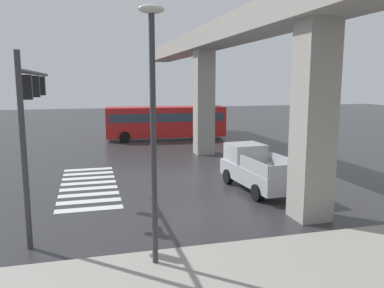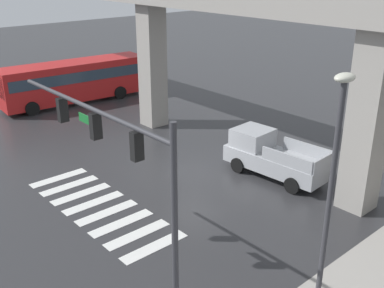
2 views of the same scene
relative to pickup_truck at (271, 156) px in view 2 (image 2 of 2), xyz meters
The scene contains 7 objects.
ground_plane 3.94m from the pickup_truck, 133.94° to the right, with size 120.00×120.00×0.00m, color #2D2D30.
crosswalk_stripes 8.51m from the pickup_truck, 108.22° to the right, with size 8.25×2.80×0.01m.
elevated_overpass 6.97m from the pickup_truck, behind, with size 50.65×2.26×8.72m.
pickup_truck is the anchor object (origin of this frame).
city_bus 17.72m from the pickup_truck, behind, with size 3.37×10.96×2.99m.
traffic_signal_mast 10.70m from the pickup_truck, 78.32° to the right, with size 8.69×0.32×6.20m.
street_lamp_near_corner 10.02m from the pickup_truck, 41.69° to the right, with size 0.44×0.70×7.24m.
Camera 2 is at (15.52, -13.73, 9.82)m, focal length 43.04 mm.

